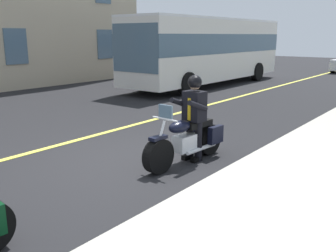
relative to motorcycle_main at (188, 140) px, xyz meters
The scene contains 5 objects.
ground_plane 1.28m from the motorcycle_main, 60.30° to the right, with size 80.00×80.00×0.00m, color black.
lane_center_stripe 3.13m from the motorcycle_main, 78.98° to the right, with size 60.00×0.16×0.01m, color #E5DB4C.
motorcycle_main is the anchor object (origin of this frame).
rider_main 0.61m from the motorcycle_main, behind, with size 0.65×0.58×1.74m.
bus_near 12.29m from the motorcycle_main, 149.81° to the right, with size 11.05×2.70×3.30m.
Camera 1 is at (5.28, 5.15, 2.49)m, focal length 39.87 mm.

